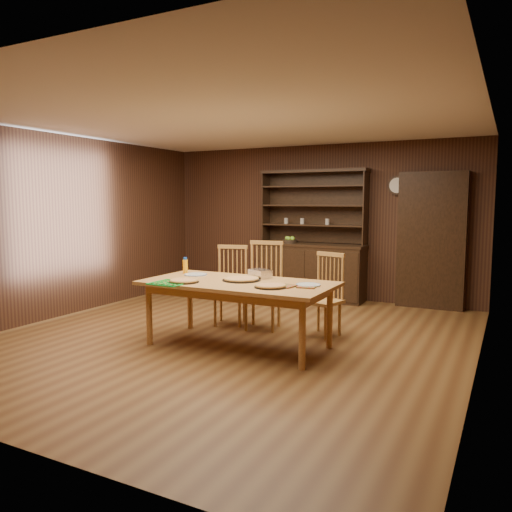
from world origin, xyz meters
The scene contains 20 objects.
floor centered at (0.00, 0.00, 0.00)m, with size 6.00×6.00×0.00m, color brown.
room_shell centered at (0.00, 0.00, 1.58)m, with size 6.00×6.00×6.00m.
china_hutch centered at (0.00, 2.75, 0.60)m, with size 1.84×0.52×2.17m.
doorway centered at (1.90, 2.90, 1.05)m, with size 1.00×0.18×2.10m, color #311C10.
wall_clock centered at (1.35, 2.96, 1.90)m, with size 0.30×0.05×0.30m.
dining_table centered at (0.26, -0.25, 0.68)m, with size 2.16×1.08×0.75m.
chair_left centered at (-0.36, 0.67, 0.56)m, with size 0.54×0.52×1.06m.
chair_center centered at (0.14, 0.67, 0.60)m, with size 0.54×0.53×1.14m.
chair_right centered at (0.98, 0.68, 0.54)m, with size 0.51×0.50×1.02m.
pizza_left centered at (-0.25, -0.57, 0.77)m, with size 0.34×0.34×0.04m.
pizza_right centered at (0.76, -0.42, 0.77)m, with size 0.35×0.35×0.04m.
pizza_center centered at (0.26, -0.16, 0.77)m, with size 0.44×0.44×0.04m.
cooling_rack centered at (-0.35, -0.70, 0.76)m, with size 0.37×0.37×0.02m, color green, non-canonical shape.
plate_left centered at (-0.44, -0.06, 0.76)m, with size 0.28×0.28×0.02m.
plate_right centered at (1.07, -0.14, 0.76)m, with size 0.27×0.27×0.02m.
foil_dish centered at (0.36, 0.12, 0.80)m, with size 0.25×0.18×0.10m, color white.
juice_bottle centered at (-0.63, 0.00, 0.85)m, with size 0.06×0.06×0.21m.
pot_holder_a centered at (1.10, -0.24, 0.76)m, with size 0.19×0.19×0.01m, color red.
pot_holder_b centered at (0.87, -0.31, 0.76)m, with size 0.21×0.21×0.02m, color red.
fruit_bowl centered at (-0.37, 2.69, 0.99)m, with size 0.25×0.25×0.12m.
Camera 1 is at (3.00, -5.11, 1.67)m, focal length 35.00 mm.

